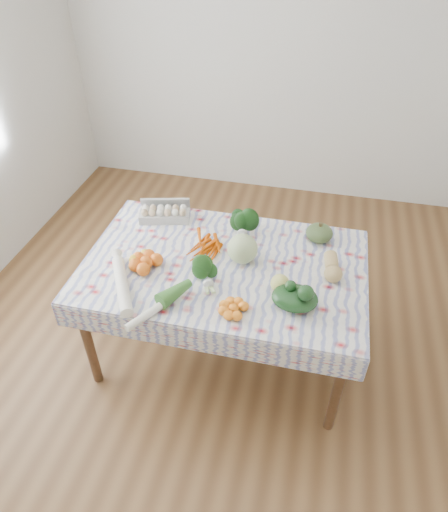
{
  "coord_description": "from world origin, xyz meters",
  "views": [
    {
      "loc": [
        0.47,
        -2.01,
        2.5
      ],
      "look_at": [
        0.0,
        0.0,
        0.82
      ],
      "focal_mm": 32.0,
      "sensor_mm": 36.0,
      "label": 1
    }
  ],
  "objects_px": {
    "egg_carton": "(164,215)",
    "cabbage": "(242,249)",
    "butternut_squash": "(332,266)",
    "grapefruit": "(280,283)",
    "kabocha_squash": "(319,233)",
    "dining_table": "(224,274)"
  },
  "relations": [
    {
      "from": "cabbage",
      "to": "butternut_squash",
      "type": "relative_size",
      "value": 0.8
    },
    {
      "from": "butternut_squash",
      "to": "grapefruit",
      "type": "xyz_separation_m",
      "value": [
        -0.27,
        -0.21,
        0.0
      ]
    },
    {
      "from": "kabocha_squash",
      "to": "cabbage",
      "type": "relative_size",
      "value": 0.94
    },
    {
      "from": "dining_table",
      "to": "butternut_squash",
      "type": "relative_size",
      "value": 7.12
    },
    {
      "from": "cabbage",
      "to": "grapefruit",
      "type": "xyz_separation_m",
      "value": [
        0.25,
        -0.21,
        -0.04
      ]
    },
    {
      "from": "dining_table",
      "to": "egg_carton",
      "type": "distance_m",
      "value": 0.62
    },
    {
      "from": "dining_table",
      "to": "grapefruit",
      "type": "height_order",
      "value": "grapefruit"
    },
    {
      "from": "egg_carton",
      "to": "cabbage",
      "type": "height_order",
      "value": "cabbage"
    },
    {
      "from": "egg_carton",
      "to": "kabocha_squash",
      "type": "distance_m",
      "value": 1.02
    },
    {
      "from": "kabocha_squash",
      "to": "cabbage",
      "type": "height_order",
      "value": "cabbage"
    },
    {
      "from": "cabbage",
      "to": "egg_carton",
      "type": "bearing_deg",
      "value": 152.97
    },
    {
      "from": "egg_carton",
      "to": "kabocha_squash",
      "type": "height_order",
      "value": "kabocha_squash"
    },
    {
      "from": "dining_table",
      "to": "kabocha_squash",
      "type": "distance_m",
      "value": 0.65
    },
    {
      "from": "kabocha_squash",
      "to": "butternut_squash",
      "type": "relative_size",
      "value": 0.75
    },
    {
      "from": "kabocha_squash",
      "to": "grapefruit",
      "type": "distance_m",
      "value": 0.55
    },
    {
      "from": "cabbage",
      "to": "grapefruit",
      "type": "distance_m",
      "value": 0.33
    },
    {
      "from": "cabbage",
      "to": "kabocha_squash",
      "type": "bearing_deg",
      "value": 35.75
    },
    {
      "from": "egg_carton",
      "to": "grapefruit",
      "type": "bearing_deg",
      "value": -44.74
    },
    {
      "from": "egg_carton",
      "to": "butternut_squash",
      "type": "height_order",
      "value": "butternut_squash"
    },
    {
      "from": "butternut_squash",
      "to": "cabbage",
      "type": "bearing_deg",
      "value": 173.12
    },
    {
      "from": "grapefruit",
      "to": "dining_table",
      "type": "bearing_deg",
      "value": 156.22
    },
    {
      "from": "grapefruit",
      "to": "kabocha_squash",
      "type": "bearing_deg",
      "value": 70.94
    }
  ]
}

